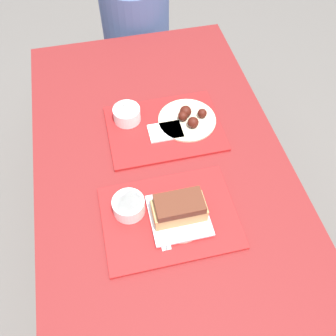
{
  "coord_description": "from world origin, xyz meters",
  "views": [
    {
      "loc": [
        -0.16,
        -0.75,
        1.85
      ],
      "look_at": [
        0.01,
        0.01,
        0.78
      ],
      "focal_mm": 40.0,
      "sensor_mm": 36.0,
      "label": 1
    }
  ],
  "objects_px": {
    "bowl_coleslaw_near": "(129,205)",
    "person_seated_across": "(135,17)",
    "wings_plate_far": "(188,118)",
    "tray_far": "(164,128)",
    "tray_near": "(170,218)",
    "brisket_sandwich_plate": "(179,211)",
    "bowl_coleslaw_far": "(127,114)"
  },
  "relations": [
    {
      "from": "tray_near",
      "to": "person_seated_across",
      "type": "bearing_deg",
      "value": 85.49
    },
    {
      "from": "tray_near",
      "to": "tray_far",
      "type": "height_order",
      "value": "same"
    },
    {
      "from": "tray_near",
      "to": "bowl_coleslaw_near",
      "type": "bearing_deg",
      "value": 156.87
    },
    {
      "from": "bowl_coleslaw_near",
      "to": "person_seated_across",
      "type": "xyz_separation_m",
      "value": [
        0.22,
        1.2,
        -0.09
      ]
    },
    {
      "from": "tray_near",
      "to": "bowl_coleslaw_far",
      "type": "height_order",
      "value": "bowl_coleslaw_far"
    },
    {
      "from": "tray_near",
      "to": "person_seated_across",
      "type": "relative_size",
      "value": 0.68
    },
    {
      "from": "bowl_coleslaw_far",
      "to": "person_seated_across",
      "type": "xyz_separation_m",
      "value": [
        0.16,
        0.79,
        -0.09
      ]
    },
    {
      "from": "brisket_sandwich_plate",
      "to": "wings_plate_far",
      "type": "bearing_deg",
      "value": 71.29
    },
    {
      "from": "brisket_sandwich_plate",
      "to": "tray_far",
      "type": "bearing_deg",
      "value": 84.28
    },
    {
      "from": "bowl_coleslaw_near",
      "to": "bowl_coleslaw_far",
      "type": "height_order",
      "value": "same"
    },
    {
      "from": "brisket_sandwich_plate",
      "to": "bowl_coleslaw_far",
      "type": "xyz_separation_m",
      "value": [
        -0.09,
        0.48,
        -0.01
      ]
    },
    {
      "from": "brisket_sandwich_plate",
      "to": "bowl_coleslaw_near",
      "type": "bearing_deg",
      "value": 158.3
    },
    {
      "from": "bowl_coleslaw_near",
      "to": "brisket_sandwich_plate",
      "type": "distance_m",
      "value": 0.17
    },
    {
      "from": "bowl_coleslaw_near",
      "to": "person_seated_across",
      "type": "height_order",
      "value": "person_seated_across"
    },
    {
      "from": "tray_near",
      "to": "bowl_coleslaw_far",
      "type": "bearing_deg",
      "value": 97.96
    },
    {
      "from": "tray_far",
      "to": "bowl_coleslaw_near",
      "type": "relative_size",
      "value": 4.14
    },
    {
      "from": "tray_near",
      "to": "wings_plate_far",
      "type": "distance_m",
      "value": 0.44
    },
    {
      "from": "brisket_sandwich_plate",
      "to": "wings_plate_far",
      "type": "relative_size",
      "value": 0.83
    },
    {
      "from": "person_seated_across",
      "to": "bowl_coleslaw_far",
      "type": "bearing_deg",
      "value": -101.79
    },
    {
      "from": "bowl_coleslaw_near",
      "to": "bowl_coleslaw_far",
      "type": "bearing_deg",
      "value": 81.7
    },
    {
      "from": "person_seated_across",
      "to": "wings_plate_far",
      "type": "bearing_deg",
      "value": -85.22
    },
    {
      "from": "tray_near",
      "to": "bowl_coleslaw_far",
      "type": "xyz_separation_m",
      "value": [
        -0.07,
        0.47,
        0.04
      ]
    },
    {
      "from": "bowl_coleslaw_far",
      "to": "person_seated_across",
      "type": "bearing_deg",
      "value": 78.21
    },
    {
      "from": "tray_near",
      "to": "brisket_sandwich_plate",
      "type": "bearing_deg",
      "value": -15.27
    },
    {
      "from": "brisket_sandwich_plate",
      "to": "bowl_coleslaw_far",
      "type": "height_order",
      "value": "brisket_sandwich_plate"
    },
    {
      "from": "tray_near",
      "to": "brisket_sandwich_plate",
      "type": "xyz_separation_m",
      "value": [
        0.03,
        -0.01,
        0.05
      ]
    },
    {
      "from": "person_seated_across",
      "to": "tray_near",
      "type": "bearing_deg",
      "value": -94.51
    },
    {
      "from": "tray_far",
      "to": "person_seated_across",
      "type": "distance_m",
      "value": 0.86
    },
    {
      "from": "tray_near",
      "to": "wings_plate_far",
      "type": "height_order",
      "value": "wings_plate_far"
    },
    {
      "from": "bowl_coleslaw_near",
      "to": "wings_plate_far",
      "type": "relative_size",
      "value": 0.46
    },
    {
      "from": "wings_plate_far",
      "to": "tray_far",
      "type": "bearing_deg",
      "value": -172.0
    },
    {
      "from": "tray_far",
      "to": "wings_plate_far",
      "type": "xyz_separation_m",
      "value": [
        0.1,
        0.01,
        0.02
      ]
    }
  ]
}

